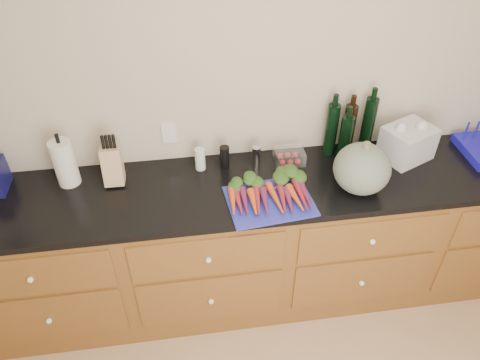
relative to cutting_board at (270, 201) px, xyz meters
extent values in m
cube|color=beige|center=(0.10, 0.48, 0.35)|extent=(4.10, 0.05, 2.60)
cube|color=brown|center=(0.10, 0.16, -0.50)|extent=(3.60, 0.60, 0.90)
cube|color=brown|center=(-1.25, -0.15, -0.23)|extent=(0.82, 0.01, 0.28)
sphere|color=white|center=(-1.25, -0.16, -0.23)|extent=(0.03, 0.03, 0.03)
cube|color=brown|center=(-1.25, -0.15, -0.59)|extent=(0.82, 0.01, 0.38)
sphere|color=white|center=(-1.25, -0.16, -0.59)|extent=(0.03, 0.03, 0.03)
cube|color=brown|center=(-0.35, -0.15, -0.23)|extent=(0.82, 0.01, 0.28)
sphere|color=white|center=(-0.35, -0.16, -0.23)|extent=(0.03, 0.03, 0.03)
cube|color=brown|center=(-0.35, -0.15, -0.59)|extent=(0.82, 0.01, 0.38)
sphere|color=white|center=(-0.35, -0.16, -0.59)|extent=(0.03, 0.03, 0.03)
cube|color=brown|center=(0.55, -0.15, -0.23)|extent=(0.82, 0.01, 0.28)
sphere|color=white|center=(0.55, -0.16, -0.23)|extent=(0.03, 0.03, 0.03)
cube|color=brown|center=(0.55, -0.15, -0.59)|extent=(0.82, 0.01, 0.38)
sphere|color=white|center=(0.55, -0.16, -0.59)|extent=(0.03, 0.03, 0.03)
cube|color=black|center=(0.10, 0.16, -0.03)|extent=(3.64, 0.62, 0.04)
cube|color=#272DA9|center=(0.00, 0.00, 0.00)|extent=(0.47, 0.38, 0.01)
cone|color=#E3531A|center=(-0.19, -0.02, 0.03)|extent=(0.04, 0.20, 0.04)
cone|color=maroon|center=(-0.16, -0.02, 0.03)|extent=(0.04, 0.20, 0.04)
cone|color=#672041|center=(-0.13, -0.02, 0.03)|extent=(0.04, 0.20, 0.04)
cone|color=#E3531A|center=(-0.10, -0.02, 0.03)|extent=(0.04, 0.20, 0.04)
cone|color=maroon|center=(-0.06, -0.02, 0.03)|extent=(0.04, 0.20, 0.04)
cone|color=#672041|center=(-0.03, -0.02, 0.03)|extent=(0.04, 0.20, 0.04)
ellipsoid|color=#214115|center=(-0.11, 0.13, 0.04)|extent=(0.20, 0.12, 0.06)
cone|color=#E3531A|center=(0.03, -0.02, 0.03)|extent=(0.04, 0.20, 0.04)
cone|color=maroon|center=(0.06, -0.02, 0.03)|extent=(0.04, 0.20, 0.04)
cone|color=#672041|center=(0.10, -0.02, 0.03)|extent=(0.04, 0.20, 0.04)
cone|color=#E3531A|center=(0.13, -0.02, 0.03)|extent=(0.04, 0.20, 0.04)
cone|color=maroon|center=(0.16, -0.02, 0.03)|extent=(0.04, 0.20, 0.04)
cone|color=#672041|center=(0.19, -0.02, 0.03)|extent=(0.04, 0.20, 0.04)
ellipsoid|color=#214115|center=(0.11, 0.13, 0.04)|extent=(0.20, 0.12, 0.06)
ellipsoid|color=#536353|center=(0.50, 0.04, 0.13)|extent=(0.30, 0.30, 0.27)
cylinder|color=white|center=(-1.07, 0.32, 0.13)|extent=(0.12, 0.12, 0.27)
cube|color=tan|center=(-0.82, 0.30, 0.10)|extent=(0.11, 0.11, 0.21)
cylinder|color=silver|center=(-0.34, 0.34, 0.06)|extent=(0.06, 0.06, 0.13)
cylinder|color=black|center=(-0.20, 0.34, 0.06)|extent=(0.05, 0.05, 0.13)
cylinder|color=silver|center=(-0.01, 0.34, 0.05)|extent=(0.05, 0.05, 0.12)
cube|color=white|center=(0.18, 0.33, 0.03)|extent=(0.17, 0.14, 0.08)
cylinder|color=black|center=(0.43, 0.38, 0.16)|extent=(0.07, 0.07, 0.33)
cylinder|color=black|center=(0.54, 0.39, 0.15)|extent=(0.07, 0.07, 0.31)
cylinder|color=black|center=(0.65, 0.38, 0.17)|extent=(0.07, 0.07, 0.35)
cylinder|color=black|center=(0.50, 0.31, 0.14)|extent=(0.07, 0.07, 0.29)
camera|label=1|loc=(-0.42, -1.79, 1.66)|focal=35.00mm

